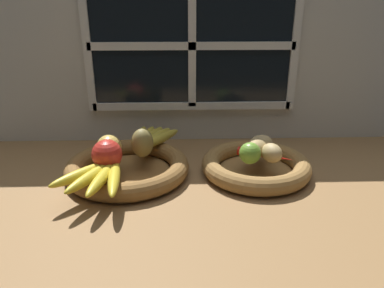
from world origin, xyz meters
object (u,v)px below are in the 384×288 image
(fruit_bowl_left, at_px, (128,168))
(fruit_bowl_right, at_px, (256,166))
(chili_pepper, at_px, (265,155))
(banana_bunch_front, at_px, (99,175))
(potato_small, at_px, (272,153))
(banana_bunch_back, at_px, (150,138))
(potato_back, at_px, (261,143))
(apple_red_front, at_px, (107,154))
(apple_golden_left, at_px, (109,147))
(lime_near, at_px, (250,153))
(pear_brown, at_px, (142,143))
(potato_large, at_px, (257,148))

(fruit_bowl_left, height_order, fruit_bowl_right, same)
(chili_pepper, bearing_deg, fruit_bowl_right, 166.66)
(fruit_bowl_left, relative_size, banana_bunch_front, 1.68)
(potato_small, height_order, chili_pepper, potato_small)
(fruit_bowl_right, relative_size, banana_bunch_back, 1.52)
(potato_back, distance_m, chili_pepper, 0.06)
(fruit_bowl_left, relative_size, banana_bunch_back, 1.71)
(fruit_bowl_right, distance_m, banana_bunch_back, 0.32)
(apple_red_front, relative_size, potato_small, 1.20)
(fruit_bowl_left, bearing_deg, apple_red_front, -124.65)
(apple_red_front, relative_size, chili_pepper, 0.51)
(banana_bunch_front, xyz_separation_m, potato_small, (0.42, 0.09, 0.01))
(apple_golden_left, bearing_deg, potato_small, -4.84)
(potato_small, distance_m, lime_near, 0.06)
(banana_bunch_front, height_order, banana_bunch_back, same)
(fruit_bowl_left, relative_size, lime_near, 5.85)
(pear_brown, bearing_deg, potato_large, -2.66)
(fruit_bowl_right, bearing_deg, lime_near, -123.69)
(potato_large, bearing_deg, pear_brown, 177.34)
(apple_red_front, xyz_separation_m, potato_back, (0.40, 0.10, -0.02))
(banana_bunch_back, bearing_deg, potato_large, -21.85)
(apple_golden_left, xyz_separation_m, lime_near, (0.37, -0.04, -0.00))
(apple_red_front, xyz_separation_m, lime_near, (0.36, 0.02, -0.01))
(lime_near, distance_m, chili_pepper, 0.05)
(fruit_bowl_left, height_order, pear_brown, pear_brown)
(fruit_bowl_right, height_order, lime_near, lime_near)
(fruit_bowl_left, bearing_deg, banana_bunch_front, -111.18)
(lime_near, bearing_deg, apple_golden_left, 173.35)
(potato_back, distance_m, lime_near, 0.09)
(potato_small, bearing_deg, banana_bunch_back, 155.29)
(apple_golden_left, relative_size, banana_bunch_front, 0.33)
(apple_golden_left, xyz_separation_m, potato_large, (0.39, -0.00, -0.01))
(banana_bunch_front, height_order, potato_back, potato_back)
(fruit_bowl_right, bearing_deg, fruit_bowl_left, -180.00)
(lime_near, bearing_deg, potato_large, 56.31)
(fruit_bowl_left, distance_m, banana_bunch_back, 0.13)
(fruit_bowl_right, xyz_separation_m, lime_near, (-0.03, -0.04, 0.05))
(fruit_bowl_left, xyz_separation_m, potato_back, (0.37, 0.04, 0.05))
(banana_bunch_back, bearing_deg, apple_golden_left, -131.39)
(fruit_bowl_right, relative_size, potato_large, 3.60)
(lime_near, bearing_deg, apple_red_front, -177.13)
(apple_golden_left, relative_size, potato_small, 1.04)
(apple_golden_left, distance_m, potato_small, 0.42)
(potato_back, relative_size, chili_pepper, 0.49)
(potato_large, height_order, chili_pepper, potato_large)
(fruit_bowl_right, bearing_deg, potato_back, 65.56)
(fruit_bowl_left, relative_size, fruit_bowl_right, 1.12)
(potato_back, bearing_deg, fruit_bowl_left, -173.16)
(potato_back, xyz_separation_m, potato_small, (0.01, -0.08, 0.00))
(banana_bunch_front, relative_size, potato_large, 2.40)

